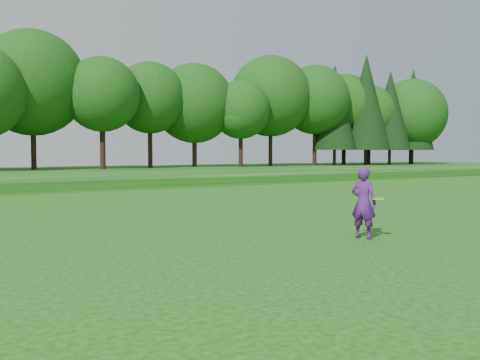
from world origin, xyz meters
TOP-DOWN VIEW (x-y plane):
  - ground at (0.00, 0.00)m, footprint 140.00×140.00m
  - berm at (0.00, 34.00)m, footprint 130.00×30.00m
  - walking_path at (0.00, 20.00)m, footprint 130.00×1.60m
  - treeline at (0.00, 38.00)m, footprint 104.00×7.00m
  - woman at (1.26, -0.00)m, footprint 0.64×0.85m

SIDE VIEW (x-z plane):
  - ground at x=0.00m, z-range 0.00..0.00m
  - walking_path at x=0.00m, z-range 0.00..0.04m
  - berm at x=0.00m, z-range 0.00..0.60m
  - woman at x=1.26m, z-range 0.00..1.77m
  - treeline at x=0.00m, z-range 0.60..15.60m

